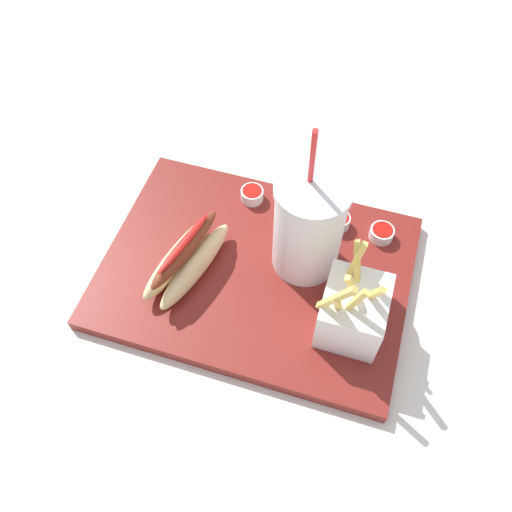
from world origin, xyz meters
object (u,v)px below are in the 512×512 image
object	(u,v)px
ketchup_cup_2	(382,233)
ketchup_cup_3	(339,221)
soda_cup	(309,226)
ketchup_cup_1	(252,194)
hot_dog_1	(187,258)
fries_basket	(353,310)

from	to	relation	value
ketchup_cup_2	ketchup_cup_3	bearing A→B (deg)	-2.13
soda_cup	ketchup_cup_1	size ratio (longest dim) A/B	7.34
soda_cup	ketchup_cup_2	size ratio (longest dim) A/B	7.30
soda_cup	ketchup_cup_1	world-z (taller)	soda_cup
soda_cup	ketchup_cup_2	xyz separation A→B (m)	(-0.10, -0.07, -0.07)
hot_dog_1	ketchup_cup_3	bearing A→B (deg)	-143.36
ketchup_cup_2	ketchup_cup_1	bearing A→B (deg)	-3.77
hot_dog_1	ketchup_cup_2	xyz separation A→B (m)	(-0.25, -0.14, -0.02)
ketchup_cup_3	ketchup_cup_2	bearing A→B (deg)	177.87
ketchup_cup_1	fries_basket	bearing A→B (deg)	137.87
ketchup_cup_2	fries_basket	bearing A→B (deg)	84.23
soda_cup	ketchup_cup_1	bearing A→B (deg)	-39.05
hot_dog_1	ketchup_cup_3	size ratio (longest dim) A/B	5.11
soda_cup	hot_dog_1	world-z (taller)	soda_cup
fries_basket	ketchup_cup_2	bearing A→B (deg)	-95.77
fries_basket	ketchup_cup_2	world-z (taller)	fries_basket
fries_basket	soda_cup	bearing A→B (deg)	-45.68
ketchup_cup_2	ketchup_cup_3	world-z (taller)	ketchup_cup_3
hot_dog_1	ketchup_cup_3	world-z (taller)	hot_dog_1
ketchup_cup_1	ketchup_cup_2	bearing A→B (deg)	176.23
soda_cup	ketchup_cup_3	size ratio (longest dim) A/B	7.73
ketchup_cup_1	ketchup_cup_3	bearing A→B (deg)	175.47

